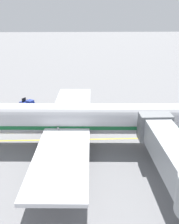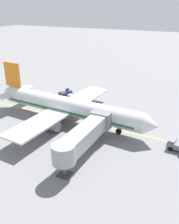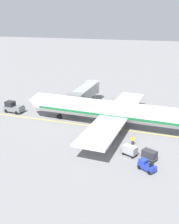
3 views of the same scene
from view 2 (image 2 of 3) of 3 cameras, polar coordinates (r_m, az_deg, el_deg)
ground_plane at (r=50.81m, az=-2.36°, el=-2.13°), size 400.00×400.00×0.00m
gate_lead_in_line at (r=50.81m, az=-2.36°, el=-2.12°), size 0.24×80.00×0.01m
parked_airliner at (r=49.83m, az=-5.19°, el=1.27°), size 30.21×37.32×10.63m
jet_bridge at (r=38.15m, az=-1.37°, el=-5.59°), size 14.73×3.50×4.98m
baggage_tug_lead at (r=65.65m, az=-4.89°, el=4.57°), size 2.36×2.75×1.62m
baggage_cart_front at (r=61.34m, az=-4.22°, el=3.44°), size 2.08×2.93×1.58m
baggage_cart_second_in_train at (r=63.28m, az=-6.32°, el=4.00°), size 2.08×2.93×1.58m
ground_crew_wing_walker at (r=58.36m, az=-5.90°, el=2.30°), size 0.30×0.73×1.69m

